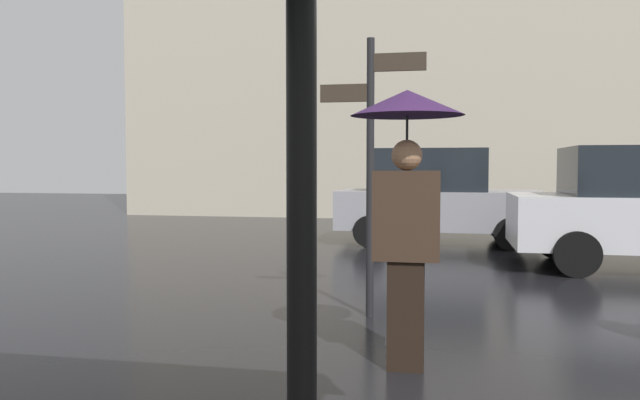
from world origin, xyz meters
TOP-DOWN VIEW (x-y plane):
  - pedestrian_with_umbrella at (-0.26, 2.08)m, footprint 0.85×0.85m
  - parked_car_right at (-0.18, 10.22)m, footprint 4.02×1.98m
  - street_signpost at (-0.73, 3.75)m, footprint 1.08×0.08m

SIDE VIEW (x-z plane):
  - parked_car_right at x=-0.18m, z-range 0.00..1.90m
  - pedestrian_with_umbrella at x=-0.26m, z-range 0.47..2.59m
  - street_signpost at x=-0.73m, z-range 0.31..3.16m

